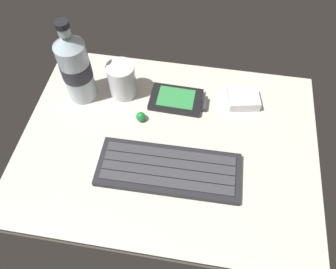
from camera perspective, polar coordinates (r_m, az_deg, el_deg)
ground_plane at (r=73.68cm, az=-0.03°, el=-1.87°), size 64.00×48.00×2.80cm
keyboard at (r=68.71cm, az=0.10°, el=-5.94°), size 29.18×11.47×1.70cm
handheld_device at (r=79.04cm, az=1.83°, el=5.87°), size 12.95×7.92×1.50cm
juice_cup at (r=79.27cm, az=-7.77°, el=8.93°), size 6.40×6.40×8.50cm
water_bottle at (r=77.14cm, az=-15.40°, el=10.95°), size 6.73×6.73×20.80cm
charger_block at (r=80.43cm, az=12.63°, el=5.83°), size 7.95×6.84×2.40cm
trackball_mouse at (r=75.76cm, az=-4.62°, el=3.02°), size 2.20×2.20×2.20cm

